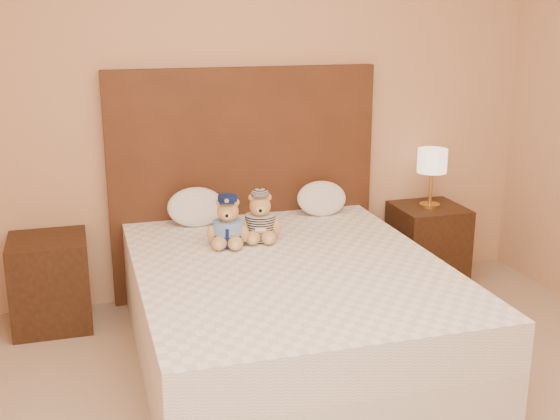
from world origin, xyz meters
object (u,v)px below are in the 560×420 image
at_px(bed, 289,311).
at_px(nightstand_right, 427,244).
at_px(lamp, 432,164).
at_px(nightstand_left, 51,282).
at_px(pillow_left, 196,205).
at_px(pillow_right, 322,197).
at_px(teddy_prisoner, 260,217).
at_px(teddy_police, 228,221).

relative_size(bed, nightstand_right, 3.64).
bearing_deg(lamp, nightstand_right, 0.00).
relative_size(nightstand_left, pillow_left, 1.53).
bearing_deg(pillow_right, teddy_prisoner, -142.03).
xyz_separation_m(teddy_police, teddy_prisoner, (0.20, 0.04, -0.00)).
height_order(nightstand_left, pillow_right, pillow_right).
height_order(nightstand_left, teddy_police, teddy_police).
distance_m(nightstand_left, pillow_right, 1.77).
relative_size(lamp, teddy_police, 1.37).
bearing_deg(bed, pillow_left, 113.05).
bearing_deg(pillow_left, teddy_prisoner, -53.31).
bearing_deg(teddy_prisoner, nightstand_right, 29.88).
xyz_separation_m(nightstand_right, lamp, (-0.00, 0.00, 0.57)).
xyz_separation_m(pillow_left, pillow_right, (0.83, 0.00, -0.01)).
bearing_deg(teddy_prisoner, pillow_left, 140.29).
bearing_deg(nightstand_left, pillow_left, 1.92).
bearing_deg(teddy_prisoner, bed, -69.85).
relative_size(nightstand_right, teddy_police, 1.89).
bearing_deg(lamp, teddy_police, -164.26).
distance_m(nightstand_right, teddy_prisoner, 1.42).
bearing_deg(pillow_left, pillow_right, 0.00).
relative_size(nightstand_right, pillow_right, 1.64).
distance_m(teddy_prisoner, pillow_right, 0.67).
bearing_deg(nightstand_right, teddy_police, -164.26).
height_order(nightstand_right, pillow_right, pillow_right).
height_order(nightstand_left, nightstand_right, same).
height_order(pillow_left, pillow_right, pillow_left).
relative_size(teddy_police, pillow_left, 0.81).
height_order(lamp, pillow_right, lamp).
relative_size(lamp, teddy_prisoner, 1.40).
xyz_separation_m(bed, lamp, (1.25, 0.80, 0.57)).
bearing_deg(pillow_right, nightstand_right, -2.22).
bearing_deg(teddy_prisoner, nightstand_left, 176.10).
xyz_separation_m(lamp, pillow_right, (-0.77, 0.03, -0.18)).
height_order(bed, teddy_prisoner, teddy_prisoner).
xyz_separation_m(nightstand_left, pillow_left, (0.90, 0.03, 0.40)).
relative_size(lamp, pillow_left, 1.12).
xyz_separation_m(nightstand_left, lamp, (2.50, 0.00, 0.57)).
bearing_deg(nightstand_right, teddy_prisoner, -163.73).
height_order(nightstand_left, teddy_prisoner, teddy_prisoner).
xyz_separation_m(teddy_police, pillow_right, (0.72, 0.45, -0.03)).
distance_m(bed, lamp, 1.59).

